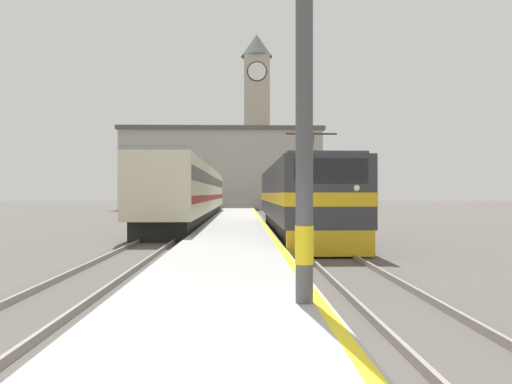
{
  "coord_description": "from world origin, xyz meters",
  "views": [
    {
      "loc": [
        0.4,
        -5.41,
        2.06
      ],
      "look_at": [
        1.23,
        23.87,
        2.13
      ],
      "focal_mm": 35.0,
      "sensor_mm": 36.0,
      "label": 1
    }
  ],
  "objects_px": {
    "locomotive_train": "(299,199)",
    "clock_tower": "(257,115)",
    "catenary_mast": "(307,40)",
    "passenger_train": "(193,192)"
  },
  "relations": [
    {
      "from": "locomotive_train",
      "to": "clock_tower",
      "type": "relative_size",
      "value": 0.69
    },
    {
      "from": "locomotive_train",
      "to": "clock_tower",
      "type": "height_order",
      "value": "clock_tower"
    },
    {
      "from": "locomotive_train",
      "to": "clock_tower",
      "type": "bearing_deg",
      "value": 90.68
    },
    {
      "from": "passenger_train",
      "to": "catenary_mast",
      "type": "distance_m",
      "value": 28.77
    },
    {
      "from": "passenger_train",
      "to": "clock_tower",
      "type": "height_order",
      "value": "clock_tower"
    },
    {
      "from": "clock_tower",
      "to": "catenary_mast",
      "type": "bearing_deg",
      "value": -91.0
    },
    {
      "from": "locomotive_train",
      "to": "catenary_mast",
      "type": "xyz_separation_m",
      "value": [
        -1.74,
        -16.33,
        2.67
      ]
    },
    {
      "from": "passenger_train",
      "to": "catenary_mast",
      "type": "xyz_separation_m",
      "value": [
        4.53,
        -28.31,
        2.3
      ]
    },
    {
      "from": "catenary_mast",
      "to": "clock_tower",
      "type": "bearing_deg",
      "value": 89.0
    },
    {
      "from": "clock_tower",
      "to": "passenger_train",
      "type": "bearing_deg",
      "value": -98.53
    }
  ]
}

